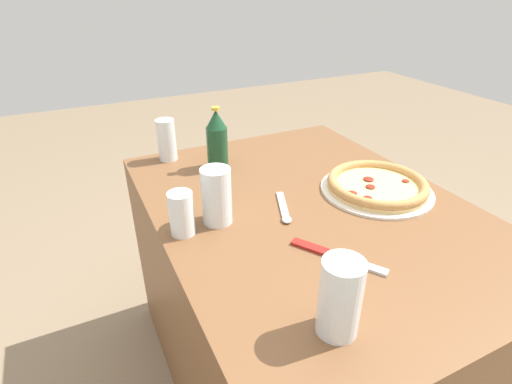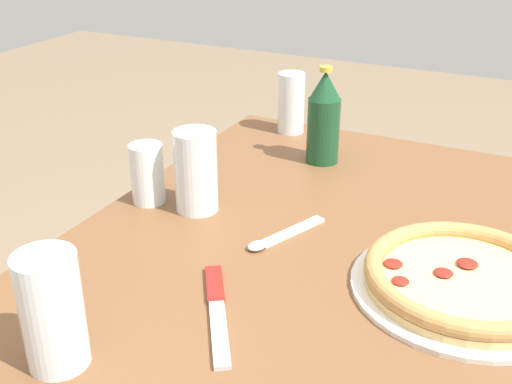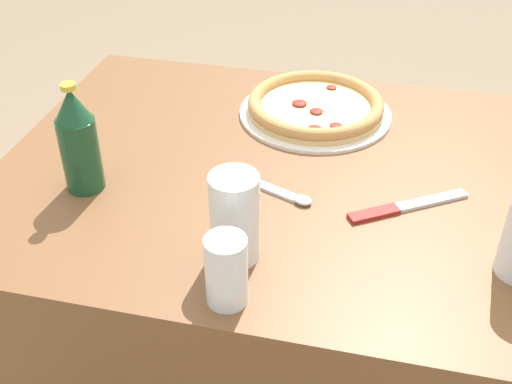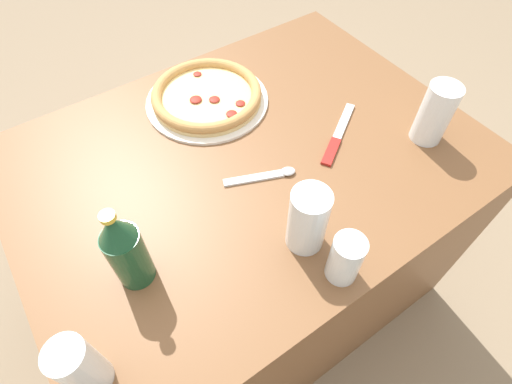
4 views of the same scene
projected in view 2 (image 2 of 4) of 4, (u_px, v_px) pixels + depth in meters
pizza_salami at (465, 279)px, 0.94m from camera, size 0.33×0.33×0.04m
glass_cola at (148, 176)px, 1.20m from camera, size 0.06×0.06×0.11m
glass_water at (196, 174)px, 1.16m from camera, size 0.08×0.08×0.15m
glass_orange_juice at (53, 316)px, 0.78m from camera, size 0.08×0.08×0.16m
glass_lemonade at (291, 105)px, 1.54m from camera, size 0.06×0.06×0.15m
beer_bottle at (324, 118)px, 1.36m from camera, size 0.07×0.07×0.21m
knife at (217, 308)px, 0.91m from camera, size 0.21×0.15×0.01m
spoon at (279, 237)px, 1.09m from camera, size 0.17×0.09×0.01m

